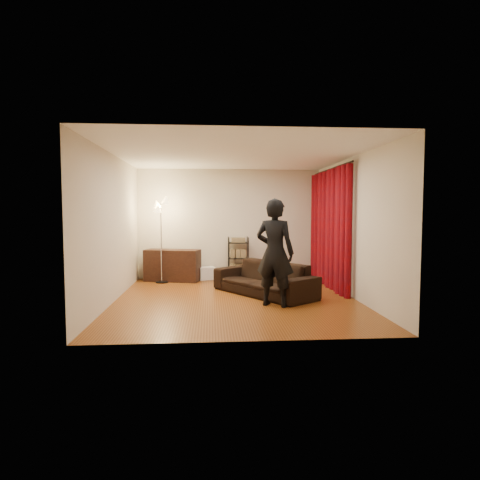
{
  "coord_description": "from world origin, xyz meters",
  "views": [
    {
      "loc": [
        -0.47,
        -7.48,
        1.65
      ],
      "look_at": [
        0.1,
        0.3,
        1.1
      ],
      "focal_mm": 30.0,
      "sensor_mm": 36.0,
      "label": 1
    }
  ],
  "objects": [
    {
      "name": "wall_right",
      "position": [
        2.25,
        0.0,
        1.35
      ],
      "size": [
        0.0,
        5.0,
        5.0
      ],
      "primitive_type": "plane",
      "rotation": [
        1.57,
        0.0,
        -1.57
      ],
      "color": "beige",
      "rests_on": "ground"
    },
    {
      "name": "storage_boxes",
      "position": [
        -0.57,
        2.25,
        0.16
      ],
      "size": [
        0.44,
        0.39,
        0.31
      ],
      "primitive_type": null,
      "rotation": [
        0.0,
        0.0,
        0.25
      ],
      "color": "silver",
      "rests_on": "ground"
    },
    {
      "name": "sofa",
      "position": [
        0.58,
        0.36,
        0.32
      ],
      "size": [
        2.0,
        2.31,
        0.65
      ],
      "primitive_type": "imported",
      "rotation": [
        0.0,
        0.0,
        -0.95
      ],
      "color": "black",
      "rests_on": "ground"
    },
    {
      "name": "curtain_rod",
      "position": [
        2.15,
        1.12,
        2.58
      ],
      "size": [
        0.04,
        2.65,
        0.04
      ],
      "primitive_type": "cylinder",
      "rotation": [
        1.57,
        0.0,
        0.0
      ],
      "color": "black",
      "rests_on": "wall_right"
    },
    {
      "name": "media_cabinet",
      "position": [
        -1.38,
        2.11,
        0.38
      ],
      "size": [
        1.37,
        0.79,
        0.75
      ],
      "primitive_type": "cube",
      "rotation": [
        0.0,
        0.0,
        -0.25
      ],
      "color": "#321910",
      "rests_on": "ground"
    },
    {
      "name": "floor",
      "position": [
        0.0,
        0.0,
        0.0
      ],
      "size": [
        5.0,
        5.0,
        0.0
      ],
      "primitive_type": "plane",
      "color": "brown",
      "rests_on": "ground"
    },
    {
      "name": "wall_front",
      "position": [
        0.0,
        -2.5,
        1.35
      ],
      "size": [
        5.0,
        0.0,
        5.0
      ],
      "primitive_type": "plane",
      "rotation": [
        -1.57,
        0.0,
        0.0
      ],
      "color": "beige",
      "rests_on": "ground"
    },
    {
      "name": "wall_left",
      "position": [
        -2.25,
        0.0,
        1.35
      ],
      "size": [
        0.0,
        5.0,
        5.0
      ],
      "primitive_type": "plane",
      "rotation": [
        1.57,
        0.0,
        1.57
      ],
      "color": "beige",
      "rests_on": "ground"
    },
    {
      "name": "person",
      "position": [
        0.64,
        -0.6,
        0.94
      ],
      "size": [
        0.82,
        0.72,
        1.88
      ],
      "primitive_type": "imported",
      "rotation": [
        0.0,
        0.0,
        2.65
      ],
      "color": "black",
      "rests_on": "ground"
    },
    {
      "name": "curtain",
      "position": [
        2.13,
        1.12,
        1.28
      ],
      "size": [
        0.22,
        2.65,
        2.55
      ],
      "primitive_type": null,
      "color": "#7D0206",
      "rests_on": "ground"
    },
    {
      "name": "ceiling",
      "position": [
        0.0,
        0.0,
        2.7
      ],
      "size": [
        5.0,
        5.0,
        0.0
      ],
      "primitive_type": "plane",
      "rotation": [
        3.14,
        0.0,
        0.0
      ],
      "color": "white",
      "rests_on": "ground"
    },
    {
      "name": "wire_shelf",
      "position": [
        0.2,
        2.28,
        0.52
      ],
      "size": [
        0.49,
        0.36,
        1.04
      ],
      "primitive_type": null,
      "rotation": [
        0.0,
        0.0,
        0.06
      ],
      "color": "black",
      "rests_on": "ground"
    },
    {
      "name": "wall_back",
      "position": [
        0.0,
        2.5,
        1.35
      ],
      "size": [
        5.0,
        0.0,
        5.0
      ],
      "primitive_type": "plane",
      "rotation": [
        1.57,
        0.0,
        0.0
      ],
      "color": "beige",
      "rests_on": "ground"
    },
    {
      "name": "floor_lamp",
      "position": [
        -1.62,
        1.89,
        0.96
      ],
      "size": [
        0.45,
        0.45,
        1.93
      ],
      "primitive_type": null,
      "rotation": [
        0.0,
        0.0,
        0.37
      ],
      "color": "silver",
      "rests_on": "ground"
    }
  ]
}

